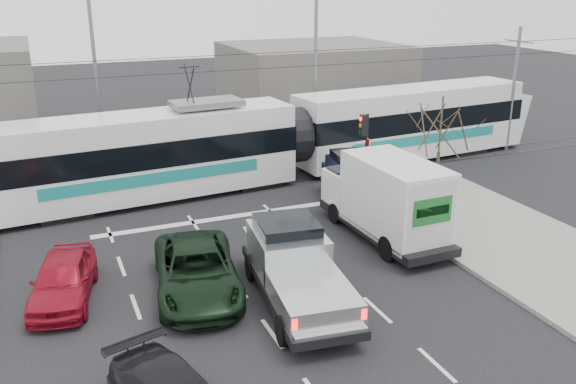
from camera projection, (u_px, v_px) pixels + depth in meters
name	position (u px, v px, depth m)	size (l,w,h in m)	color
ground	(287.00, 278.00, 20.35)	(120.00, 120.00, 0.00)	black
sidewalk_right	(501.00, 235.00, 23.59)	(6.00, 60.00, 0.15)	gray
rails	(207.00, 188.00, 29.06)	(60.00, 1.60, 0.03)	#33302D
building_right	(313.00, 79.00, 44.79)	(12.00, 10.00, 5.00)	#645F5B
bare_tree	(441.00, 130.00, 24.03)	(2.40, 2.40, 5.00)	#47382B
traffic_signal	(364.00, 136.00, 27.45)	(0.44, 0.44, 3.60)	black
street_lamp_near	(312.00, 62.00, 33.51)	(2.38, 0.25, 9.00)	slate
street_lamp_far	(92.00, 69.00, 31.09)	(2.38, 0.25, 9.00)	slate
catenary	(203.00, 108.00, 27.78)	(60.00, 0.20, 7.00)	black
tram	(291.00, 137.00, 30.15)	(28.52, 5.35, 5.79)	white
silver_pickup	(294.00, 265.00, 18.70)	(2.89, 6.52, 2.29)	black
box_truck	(387.00, 199.00, 22.93)	(2.40, 6.51, 3.23)	black
navy_pickup	(357.00, 181.00, 26.68)	(2.61, 5.44, 2.20)	black
green_car	(197.00, 271.00, 19.15)	(2.51, 5.44, 1.51)	black
red_car	(63.00, 279.00, 18.71)	(1.71, 4.24, 1.44)	maroon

